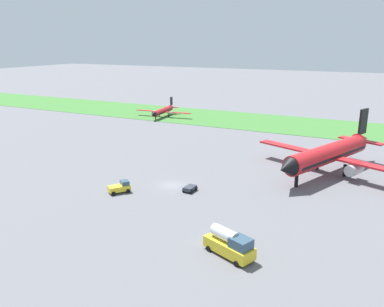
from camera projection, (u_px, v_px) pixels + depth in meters
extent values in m
plane|color=slate|center=(172.00, 185.00, 70.03)|extent=(600.00, 600.00, 0.00)
cube|color=#3D7533|center=(268.00, 123.00, 123.97)|extent=(360.00, 28.00, 0.08)
cylinder|color=red|center=(163.00, 111.00, 132.18)|extent=(2.97, 13.17, 1.81)
cone|color=black|center=(153.00, 115.00, 125.68)|extent=(1.93, 1.96, 1.78)
cone|color=red|center=(172.00, 107.00, 138.95)|extent=(1.85, 2.67, 1.63)
cube|color=black|center=(163.00, 111.00, 132.22)|extent=(2.94, 12.45, 0.25)
cube|color=red|center=(177.00, 113.00, 130.86)|extent=(10.05, 2.15, 0.18)
cube|color=red|center=(150.00, 111.00, 134.32)|extent=(10.05, 2.15, 0.18)
cylinder|color=#B7BABF|center=(171.00, 113.00, 131.03)|extent=(0.71, 1.50, 0.58)
cylinder|color=#B7BABF|center=(154.00, 111.00, 133.25)|extent=(0.71, 1.50, 0.58)
cube|color=black|center=(171.00, 101.00, 138.03)|extent=(0.36, 1.65, 2.90)
cube|color=red|center=(175.00, 107.00, 138.19)|extent=(2.63, 1.31, 0.15)
cube|color=red|center=(168.00, 107.00, 139.08)|extent=(2.63, 1.31, 0.15)
cylinder|color=black|center=(156.00, 118.00, 127.73)|extent=(0.33, 0.33, 1.27)
cylinder|color=black|center=(169.00, 115.00, 132.80)|extent=(0.33, 0.33, 1.27)
cylinder|color=black|center=(159.00, 115.00, 134.04)|extent=(0.33, 0.33, 1.27)
cylinder|color=red|center=(328.00, 154.00, 74.53)|extent=(12.43, 23.62, 3.67)
cone|color=black|center=(286.00, 168.00, 66.02)|extent=(4.58, 4.44, 3.59)
cone|color=red|center=(362.00, 140.00, 83.35)|extent=(4.81, 5.57, 3.30)
cube|color=black|center=(328.00, 155.00, 74.61)|extent=(12.00, 22.41, 0.51)
cube|color=red|center=(371.00, 166.00, 69.39)|extent=(15.70, 8.18, 0.37)
cube|color=red|center=(294.00, 148.00, 80.88)|extent=(15.70, 8.18, 0.37)
cylinder|color=#B7BABF|center=(354.00, 169.00, 71.82)|extent=(3.37, 4.47, 2.02)
cylinder|color=#B7BABF|center=(305.00, 157.00, 79.17)|extent=(3.37, 4.47, 2.02)
cube|color=black|center=(363.00, 121.00, 81.81)|extent=(1.54, 2.95, 5.33)
cube|color=red|center=(372.00, 143.00, 81.27)|extent=(5.08, 3.61, 0.29)
cube|color=red|center=(350.00, 139.00, 84.62)|extent=(5.08, 3.61, 0.29)
cylinder|color=black|center=(296.00, 180.00, 68.97)|extent=(0.66, 0.66, 2.33)
cylinder|color=black|center=(345.00, 170.00, 74.35)|extent=(0.66, 0.66, 2.33)
cylinder|color=black|center=(318.00, 164.00, 78.49)|extent=(0.66, 0.66, 2.33)
cube|color=yellow|center=(119.00, 188.00, 66.44)|extent=(3.59, 3.96, 0.90)
cube|color=#334C60|center=(125.00, 183.00, 66.67)|extent=(1.99, 1.94, 0.70)
cylinder|color=black|center=(125.00, 188.00, 67.89)|extent=(0.62, 0.71, 0.70)
cylinder|color=black|center=(128.00, 191.00, 66.35)|extent=(0.62, 0.71, 0.70)
cylinder|color=black|center=(111.00, 190.00, 66.79)|extent=(0.62, 0.71, 0.70)
cylinder|color=black|center=(114.00, 194.00, 65.25)|extent=(0.62, 0.71, 0.70)
cube|color=#2D333D|center=(190.00, 188.00, 67.01)|extent=(1.63, 2.48, 0.55)
cylinder|color=black|center=(189.00, 187.00, 68.15)|extent=(0.29, 0.71, 0.70)
cylinder|color=black|center=(196.00, 189.00, 67.44)|extent=(0.29, 0.71, 0.70)
cylinder|color=black|center=(184.00, 190.00, 66.74)|extent=(0.29, 0.71, 0.70)
cylinder|color=black|center=(191.00, 192.00, 66.03)|extent=(0.29, 0.71, 0.70)
cube|color=yellow|center=(229.00, 247.00, 46.82)|extent=(6.93, 4.66, 1.40)
cylinder|color=silver|center=(225.00, 234.00, 46.97)|extent=(3.89, 2.76, 1.54)
cube|color=#334C60|center=(241.00, 243.00, 45.15)|extent=(2.93, 2.75, 1.20)
cylinder|color=black|center=(250.00, 256.00, 46.15)|extent=(0.74, 0.49, 0.70)
cylinder|color=black|center=(236.00, 264.00, 44.61)|extent=(0.74, 0.49, 0.70)
cylinder|color=black|center=(222.00, 242.00, 49.41)|extent=(0.74, 0.49, 0.70)
cylinder|color=black|center=(209.00, 249.00, 47.88)|extent=(0.74, 0.49, 0.70)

